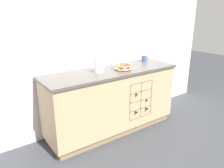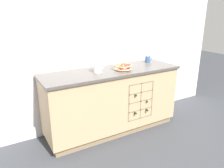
# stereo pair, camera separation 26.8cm
# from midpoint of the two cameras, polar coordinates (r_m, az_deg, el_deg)

# --- Properties ---
(ground_plane) EXTENTS (14.00, 14.00, 0.00)m
(ground_plane) POSITION_cam_midpoint_polar(r_m,az_deg,el_deg) (3.30, -2.38, -11.72)
(ground_plane) COLOR #383A3F
(back_wall) EXTENTS (4.40, 0.06, 2.55)m
(back_wall) POSITION_cam_midpoint_polar(r_m,az_deg,el_deg) (3.18, -6.23, 11.42)
(back_wall) COLOR white
(back_wall) RESTS_ON ground_plane
(kitchen_island) EXTENTS (1.93, 0.62, 0.90)m
(kitchen_island) POSITION_cam_midpoint_polar(r_m,az_deg,el_deg) (3.10, -2.41, -4.35)
(kitchen_island) COLOR #8B7354
(kitchen_island) RESTS_ON ground_plane
(fruit_bowl) EXTENTS (0.26, 0.26, 0.09)m
(fruit_bowl) POSITION_cam_midpoint_polar(r_m,az_deg,el_deg) (2.97, 0.24, 4.62)
(fruit_bowl) COLOR tan
(fruit_bowl) RESTS_ON kitchen_island
(white_pitcher) EXTENTS (0.17, 0.11, 0.18)m
(white_pitcher) POSITION_cam_midpoint_polar(r_m,az_deg,el_deg) (2.81, -6.28, 4.71)
(white_pitcher) COLOR white
(white_pitcher) RESTS_ON kitchen_island
(ceramic_mug) EXTENTS (0.12, 0.08, 0.10)m
(ceramic_mug) POSITION_cam_midpoint_polar(r_m,az_deg,el_deg) (3.48, 6.26, 6.61)
(ceramic_mug) COLOR #385684
(ceramic_mug) RESTS_ON kitchen_island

